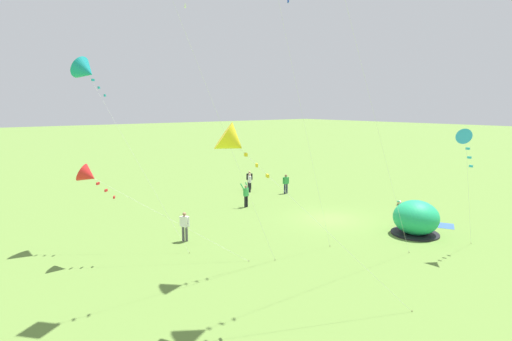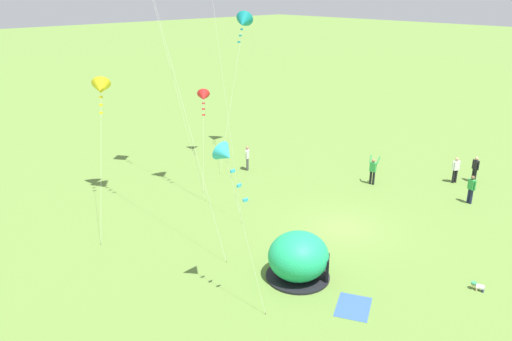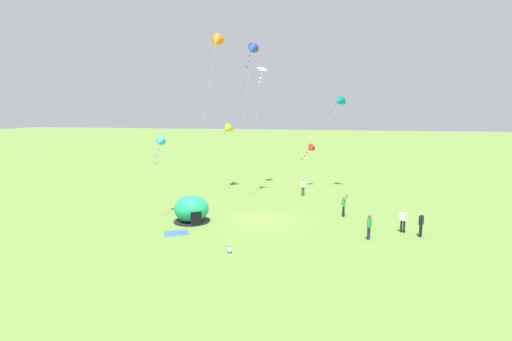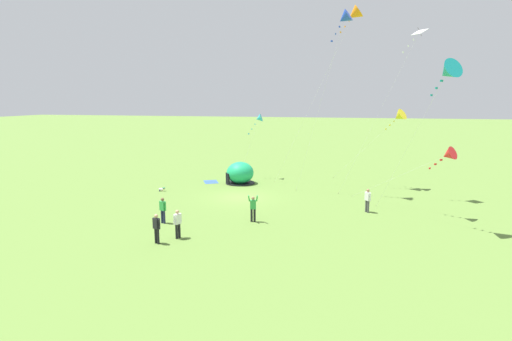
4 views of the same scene
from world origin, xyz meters
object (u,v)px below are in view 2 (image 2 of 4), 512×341
object	(u,v)px
kite_red	(203,97)
kite_cyan	(225,155)
popup_tent	(299,257)
person_watching_sky	(471,188)
kite_teal	(243,22)
person_center_field	(475,168)
person_flying_kite	(373,170)
kite_yellow	(101,88)
toddler_crawling	(478,286)
person_with_toddler	(456,169)
person_strolling	(247,157)

from	to	relation	value
kite_red	kite_cyan	bearing A→B (deg)	-125.07
popup_tent	person_watching_sky	world-z (taller)	popup_tent
kite_cyan	kite_teal	size ratio (longest dim) A/B	0.64
kite_teal	person_center_field	bearing A→B (deg)	-69.19
person_center_field	kite_red	xyz separation A→B (m)	(-9.02, 16.81, 3.40)
person_flying_kite	kite_red	world-z (taller)	kite_red
person_watching_sky	kite_yellow	bearing A→B (deg)	132.39
person_flying_kite	toddler_crawling	bearing A→B (deg)	-124.60
person_with_toddler	person_strolling	xyz separation A→B (m)	(-8.18, 11.00, 0.00)
person_watching_sky	kite_teal	size ratio (longest dim) A/B	0.17
toddler_crawling	person_center_field	xyz separation A→B (m)	(12.07, 5.65, 0.79)
kite_teal	kite_yellow	bearing A→B (deg)	-174.53
toddler_crawling	person_watching_sky	bearing A→B (deg)	26.74
toddler_crawling	person_strolling	distance (m)	17.69
popup_tent	kite_teal	bearing A→B (deg)	55.02
person_center_field	kite_cyan	size ratio (longest dim) A/B	0.26
toddler_crawling	person_center_field	distance (m)	13.35
kite_teal	kite_red	xyz separation A→B (m)	(-3.04, 1.08, -5.22)
person_watching_sky	kite_teal	bearing A→B (deg)	98.12
toddler_crawling	person_with_toddler	distance (m)	12.77
person_watching_sky	person_with_toddler	size ratio (longest dim) A/B	1.00
toddler_crawling	person_watching_sky	size ratio (longest dim) A/B	0.32
toddler_crawling	kite_cyan	bearing A→B (deg)	137.94
person_flying_kite	popup_tent	bearing A→B (deg)	-160.60
person_with_toddler	person_strolling	bearing A→B (deg)	126.63
popup_tent	toddler_crawling	distance (m)	7.61
person_center_field	person_strolling	xyz separation A→B (m)	(-9.24, 11.79, 0.00)
person_center_field	kite_yellow	distance (m)	23.88
toddler_crawling	kite_red	distance (m)	23.05
person_with_toddler	person_flying_kite	distance (m)	5.42
popup_tent	person_with_toddler	world-z (taller)	popup_tent
person_strolling	kite_teal	world-z (taller)	kite_teal
kite_red	person_with_toddler	bearing A→B (deg)	-63.59
person_watching_sky	kite_red	world-z (taller)	kite_red
person_with_toddler	person_center_field	xyz separation A→B (m)	(1.07, -0.80, 0.00)
toddler_crawling	kite_red	xyz separation A→B (m)	(3.04, 22.46, 4.19)
popup_tent	person_center_field	distance (m)	16.83
person_with_toddler	kite_cyan	size ratio (longest dim) A/B	0.26
kite_cyan	person_strolling	bearing A→B (deg)	44.46
kite_cyan	kite_yellow	size ratio (longest dim) A/B	0.92
person_strolling	toddler_crawling	bearing A→B (deg)	-99.19
person_flying_kite	kite_teal	xyz separation A→B (m)	(-0.79, 11.41, 8.59)
toddler_crawling	kite_teal	bearing A→B (deg)	74.11
popup_tent	person_flying_kite	xyz separation A→B (m)	(11.64, 4.10, 0.00)
person_flying_kite	kite_red	xyz separation A→B (m)	(-3.84, 12.49, 3.37)
person_flying_kite	kite_cyan	xyz separation A→B (m)	(-14.67, -2.94, 5.11)
person_strolling	person_center_field	bearing A→B (deg)	-51.91
person_center_field	toddler_crawling	bearing A→B (deg)	-154.91
kite_yellow	popup_tent	bearing A→B (deg)	-85.02
person_center_field	person_with_toddler	bearing A→B (deg)	143.26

